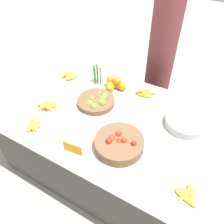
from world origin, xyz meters
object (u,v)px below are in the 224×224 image
Objects in this scene: lime_bowl at (97,101)px; metal_bowl at (186,122)px; price_sign at (73,149)px; vendor_person at (161,58)px; tomato_basket at (119,143)px.

metal_bowl is (0.74, 0.13, 0.00)m from lime_bowl.
vendor_person is (0.11, 1.41, 0.03)m from price_sign.
price_sign reaches higher than metal_bowl.
metal_bowl is (0.35, 0.45, -0.01)m from tomato_basket.
price_sign is at bearing -141.28° from tomato_basket.
tomato_basket is (0.39, -0.32, 0.01)m from lime_bowl.
lime_bowl is 0.75m from metal_bowl.
lime_bowl is 0.54m from price_sign.
metal_bowl is at bearing -57.02° from vendor_person.
metal_bowl is 0.21× the size of vendor_person.
lime_bowl is 2.24× the size of price_sign.
price_sign is (-0.25, -0.20, 0.01)m from tomato_basket.
tomato_basket is 0.32m from price_sign.
tomato_basket is 0.57m from metal_bowl.
tomato_basket is at bearing -83.17° from vendor_person.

